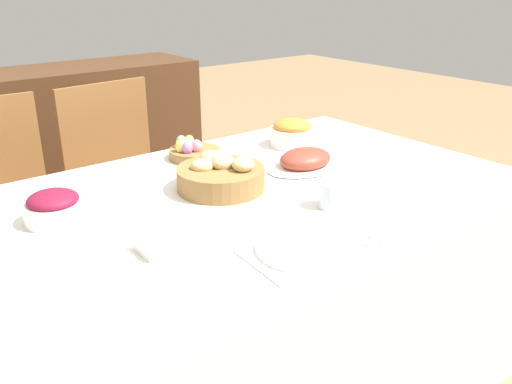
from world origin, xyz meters
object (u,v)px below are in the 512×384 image
egg_basket (192,151)px  carrot_bowl (292,133)px  knife (345,233)px  drinking_cup (330,194)px  spoon (353,230)px  ham_platter (305,161)px  dinner_plate (304,248)px  beet_salad_bowl (54,207)px  sideboard (77,152)px  butter_dish (167,242)px  chair_far_center (125,183)px  bread_basket (221,175)px  fork (257,267)px  chair_far_left (2,213)px

egg_basket → carrot_bowl: size_ratio=1.06×
knife → drinking_cup: drinking_cup is taller
spoon → drinking_cup: size_ratio=2.56×
ham_platter → drinking_cup: bearing=-121.3°
dinner_plate → drinking_cup: (0.23, 0.15, 0.03)m
ham_platter → beet_salad_bowl: 0.83m
spoon → sideboard: bearing=85.9°
knife → butter_dish: (-0.39, 0.21, 0.01)m
ham_platter → carrot_bowl: bearing=58.4°
chair_far_center → sideboard: chair_far_center is taller
bread_basket → carrot_bowl: bearing=23.2°
bread_basket → dinner_plate: bread_basket is taller
sideboard → beet_salad_bowl: size_ratio=8.36×
sideboard → fork: size_ratio=6.81×
egg_basket → knife: bearing=-91.2°
chair_far_center → carrot_bowl: (0.44, -0.59, 0.28)m
ham_platter → knife: (-0.27, -0.44, -0.02)m
knife → butter_dish: size_ratio=1.39×
egg_basket → beet_salad_bowl: size_ratio=1.15×
egg_basket → ham_platter: egg_basket is taller
chair_far_left → ham_platter: bearing=-42.4°
bread_basket → dinner_plate: 0.46m
fork → spoon: same height
chair_far_left → egg_basket: size_ratio=5.08×
carrot_bowl → butter_dish: size_ratio=1.23×
carrot_bowl → spoon: size_ratio=0.88×
sideboard → drinking_cup: size_ratio=17.45×
chair_far_left → chair_far_center: bearing=2.1°
egg_basket → chair_far_center: bearing=96.3°
bread_basket → spoon: 0.47m
drinking_cup → egg_basket: bearing=97.1°
bread_basket → dinner_plate: bearing=-99.1°
bread_basket → egg_basket: bearing=74.1°
egg_basket → knife: (-0.02, -0.76, -0.03)m
butter_dish → spoon: bearing=-26.4°
sideboard → butter_dish: bearing=-103.3°
beet_salad_bowl → ham_platter: bearing=-6.5°
chair_far_center → ham_platter: size_ratio=3.09×
chair_far_left → chair_far_center: (0.51, -0.00, 0.00)m
beet_salad_bowl → bread_basket: bearing=-9.3°
beet_salad_bowl → knife: bearing=-43.7°
sideboard → fork: 2.01m
chair_far_left → beet_salad_bowl: (-0.01, -0.71, 0.27)m
dinner_plate → butter_dish: 0.33m
ham_platter → chair_far_left: bearing=135.5°
egg_basket → spoon: (0.01, -0.76, -0.03)m
spoon → drinking_cup: (0.06, 0.15, 0.04)m
butter_dish → sideboard: bearing=76.7°
fork → spoon: 0.32m
ham_platter → butter_dish: ham_platter is taller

